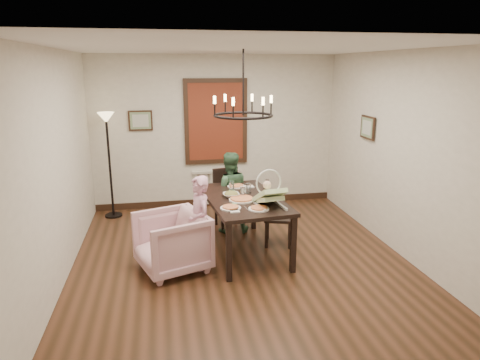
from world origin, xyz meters
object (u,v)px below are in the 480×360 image
object	(u,v)px
elderly_woman	(200,230)
floor_lamp	(110,167)
dining_table	(243,203)
chair_right	(279,214)
chair_far	(229,199)
drinking_glass	(243,192)
armchair	(172,242)
seated_man	(229,199)
baby_bouncer	(269,194)

from	to	relation	value
elderly_woman	floor_lamp	world-z (taller)	floor_lamp
dining_table	chair_right	distance (m)	0.64
chair_far	drinking_glass	bearing A→B (deg)	-97.77
armchair	floor_lamp	distance (m)	2.54
chair_far	floor_lamp	xyz separation A→B (m)	(-1.94, 0.91, 0.41)
seated_man	baby_bouncer	size ratio (longest dim) A/B	2.10
chair_right	armchair	xyz separation A→B (m)	(-1.58, -0.56, -0.09)
baby_bouncer	drinking_glass	xyz separation A→B (m)	(-0.27, 0.44, -0.10)
dining_table	chair_far	world-z (taller)	chair_far
seated_man	drinking_glass	xyz separation A→B (m)	(0.06, -0.80, 0.34)
chair_far	drinking_glass	size ratio (longest dim) A/B	6.76
armchair	chair_far	bearing A→B (deg)	125.19
baby_bouncer	chair_far	bearing A→B (deg)	94.28
chair_far	chair_right	distance (m)	1.02
elderly_woman	drinking_glass	xyz separation A→B (m)	(0.65, 0.39, 0.37)
armchair	floor_lamp	xyz separation A→B (m)	(-0.97, 2.29, 0.52)
chair_right	drinking_glass	distance (m)	0.72
seated_man	floor_lamp	distance (m)	2.23
chair_right	armchair	distance (m)	1.68
dining_table	baby_bouncer	bearing A→B (deg)	-65.41
chair_right	elderly_woman	distance (m)	1.34
chair_far	drinking_glass	xyz separation A→B (m)	(0.04, -0.98, 0.39)
drinking_glass	dining_table	bearing A→B (deg)	-1.56
armchair	elderly_woman	distance (m)	0.39
chair_far	floor_lamp	distance (m)	2.19
dining_table	baby_bouncer	size ratio (longest dim) A/B	3.55
chair_right	floor_lamp	size ratio (longest dim) A/B	0.53
chair_right	drinking_glass	bearing A→B (deg)	122.14
dining_table	elderly_woman	size ratio (longest dim) A/B	1.77
chair_far	chair_right	xyz separation A→B (m)	(0.61, -0.82, -0.01)
seated_man	chair_far	bearing A→B (deg)	-96.45
floor_lamp	chair_right	bearing A→B (deg)	-34.09
dining_table	floor_lamp	size ratio (longest dim) A/B	1.01
armchair	seated_man	xyz separation A→B (m)	(0.95, 1.20, 0.15)
chair_far	seated_man	bearing A→B (deg)	-108.52
dining_table	chair_far	size ratio (longest dim) A/B	1.87
drinking_glass	baby_bouncer	bearing A→B (deg)	-58.96
elderly_woman	chair_right	bearing A→B (deg)	99.86
armchair	baby_bouncer	size ratio (longest dim) A/B	1.65
baby_bouncer	drinking_glass	distance (m)	0.53
dining_table	drinking_glass	xyz separation A→B (m)	(-0.00, 0.00, 0.16)
elderly_woman	seated_man	world-z (taller)	seated_man
armchair	seated_man	size ratio (longest dim) A/B	0.79
floor_lamp	baby_bouncer	bearing A→B (deg)	-46.09
armchair	elderly_woman	bearing A→B (deg)	72.12
drinking_glass	floor_lamp	world-z (taller)	floor_lamp
dining_table	floor_lamp	xyz separation A→B (m)	(-1.98, 1.89, 0.18)
chair_far	elderly_woman	bearing A→B (deg)	-123.91
chair_right	floor_lamp	distance (m)	3.11
armchair	elderly_woman	xyz separation A→B (m)	(0.36, 0.01, 0.13)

